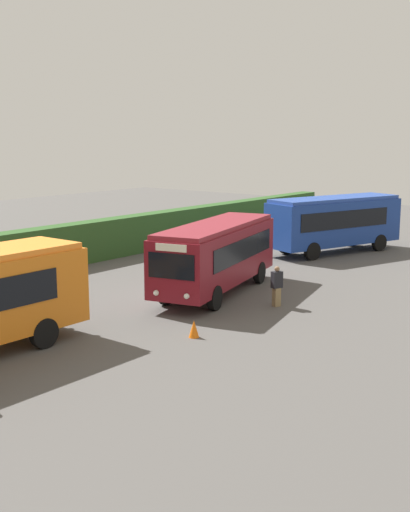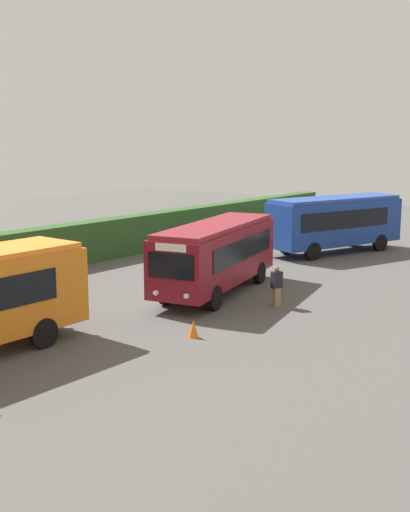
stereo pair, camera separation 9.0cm
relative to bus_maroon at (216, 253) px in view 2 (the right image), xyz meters
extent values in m
plane|color=#514F4C|center=(-1.38, 0.75, -1.77)|extent=(82.97, 82.97, 0.00)
cube|color=black|center=(-7.52, 0.95, 0.33)|extent=(0.05, 2.00, 1.05)
cube|color=silver|center=(-7.52, 0.95, 1.11)|extent=(0.04, 1.34, 0.28)
cylinder|color=black|center=(-9.41, 2.06, -1.27)|extent=(1.00, 0.28, 1.00)
cylinder|color=black|center=(-9.41, -0.17, -1.27)|extent=(1.00, 0.28, 1.00)
sphere|color=silver|center=(-7.50, 1.62, -0.87)|extent=(0.22, 0.22, 0.22)
sphere|color=silver|center=(-7.50, 0.28, -0.87)|extent=(0.22, 0.22, 0.22)
cube|color=maroon|center=(0.01, 0.00, -0.06)|extent=(8.83, 4.36, 2.31)
cube|color=maroon|center=(0.01, 0.00, 1.19)|extent=(8.54, 4.12, 0.20)
cube|color=black|center=(0.59, -1.07, 0.21)|extent=(6.45, 1.67, 0.93)
cube|color=black|center=(0.01, 1.22, 0.21)|extent=(6.45, 1.67, 0.93)
cube|color=black|center=(-4.14, -1.05, 0.21)|extent=(0.51, 1.87, 0.97)
cube|color=silver|center=(-4.14, -1.05, 0.91)|extent=(0.35, 1.26, 0.28)
cylinder|color=black|center=(-2.29, -1.68, -1.27)|extent=(1.04, 0.52, 1.00)
cylinder|color=black|center=(-2.82, 0.39, -1.27)|extent=(1.04, 0.52, 1.00)
cylinder|color=black|center=(2.83, -0.39, -1.27)|extent=(1.04, 0.52, 1.00)
cylinder|color=black|center=(2.30, 1.69, -1.27)|extent=(1.04, 0.52, 1.00)
sphere|color=silver|center=(-3.99, -1.68, -0.87)|extent=(0.22, 0.22, 0.22)
sphere|color=silver|center=(-4.31, -0.43, -0.87)|extent=(0.22, 0.22, 0.22)
cube|color=navy|center=(12.21, 0.69, 0.03)|extent=(8.83, 4.99, 2.50)
cube|color=#2747A0|center=(12.21, 0.69, 1.38)|extent=(8.53, 4.73, 0.20)
cube|color=black|center=(12.32, 1.93, 0.33)|extent=(6.30, 2.16, 1.00)
cube|color=black|center=(11.54, -0.37, 0.33)|extent=(6.30, 2.16, 1.00)
cube|color=black|center=(16.26, -0.68, 0.33)|extent=(0.67, 1.88, 1.05)
cube|color=silver|center=(16.26, -0.68, 1.10)|extent=(0.46, 1.26, 0.28)
cylinder|color=black|center=(15.07, 0.88, -1.27)|extent=(1.04, 0.58, 1.00)
cylinder|color=black|center=(14.36, -1.20, -1.27)|extent=(1.04, 0.58, 1.00)
cylinder|color=black|center=(10.07, 2.57, -1.27)|extent=(1.04, 0.58, 1.00)
cylinder|color=black|center=(9.36, 0.49, -1.27)|extent=(1.04, 0.58, 1.00)
sphere|color=silver|center=(16.49, -0.06, -0.87)|extent=(0.22, 0.22, 0.22)
sphere|color=silver|center=(16.06, -1.31, -0.87)|extent=(0.22, 0.22, 0.22)
cube|color=olive|center=(-0.25, -3.26, -1.39)|extent=(0.35, 0.33, 0.76)
cube|color=black|center=(-0.25, -3.26, -0.67)|extent=(0.50, 0.40, 0.67)
sphere|color=#8C6647|center=(-0.25, -3.26, -0.23)|extent=(0.21, 0.21, 0.21)
cube|color=#2D5323|center=(-1.38, 9.84, -0.68)|extent=(53.49, 1.12, 2.18)
cone|color=orange|center=(-5.52, -3.27, -1.47)|extent=(0.36, 0.36, 0.60)
camera|label=1|loc=(-22.32, -17.03, 5.09)|focal=46.40mm
camera|label=2|loc=(-22.27, -17.10, 5.09)|focal=46.40mm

